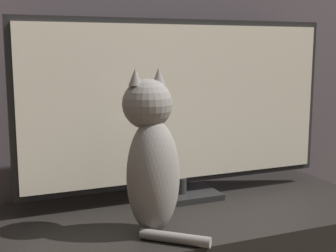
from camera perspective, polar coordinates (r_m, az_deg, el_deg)
The scene contains 2 objects.
tv at distance 1.52m, azimuth 1.44°, elevation 2.32°, with size 1.06×0.15×0.59m.
cat at distance 1.26m, azimuth -2.05°, elevation -3.88°, with size 0.19×0.27×0.45m.
Camera 1 is at (-0.61, -0.35, 1.03)m, focal length 50.00 mm.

